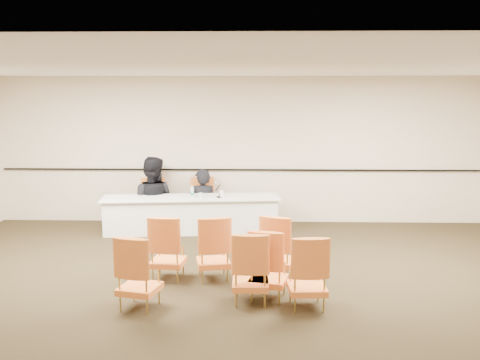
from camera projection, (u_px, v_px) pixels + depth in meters
The scene contains 21 objects.
floor at pixel (231, 292), 7.25m from camera, with size 10.00×10.00×0.00m, color black.
ceiling at pixel (230, 67), 6.76m from camera, with size 10.00×10.00×0.00m, color white.
wall_back at pixel (239, 150), 10.95m from camera, with size 10.00×0.04×3.00m, color beige.
wall_rail at pixel (239, 170), 10.98m from camera, with size 9.80×0.04×0.03m, color black.
panel_table at pixel (191, 214), 10.33m from camera, with size 3.40×0.79×0.68m, color silver, non-canonical shape.
panelist_main at pixel (202, 209), 10.86m from camera, with size 0.61×0.40×1.67m, color black.
panelist_main_chair at pixel (202, 202), 10.84m from camera, with size 0.50×0.50×0.95m, color orange, non-canonical shape.
panelist_second at pixel (152, 205), 10.78m from camera, with size 0.96×0.75×1.97m, color black.
panelist_second_chair at pixel (152, 203), 10.77m from camera, with size 0.50×0.50×0.95m, color orange, non-canonical shape.
papers at pixel (216, 197), 10.29m from camera, with size 0.30×0.22×0.00m, color white.
microphone at pixel (219, 190), 10.21m from camera, with size 0.11×0.21×0.29m, color black, non-canonical shape.
water_bottle at pixel (192, 191), 10.26m from camera, with size 0.07×0.07×0.23m, color teal, non-canonical shape.
drinking_glass at pixel (201, 195), 10.21m from camera, with size 0.06×0.06×0.10m, color silver.
coffee_cup at pixel (221, 194), 10.24m from camera, with size 0.09×0.09×0.13m, color white.
aud_chair_front_left at pixel (168, 247), 7.70m from camera, with size 0.50×0.50×0.95m, color orange, non-canonical shape.
aud_chair_front_mid at pixel (213, 247), 7.68m from camera, with size 0.50×0.50×0.95m, color orange, non-canonical shape.
aud_chair_front_right at pixel (279, 246), 7.73m from camera, with size 0.50×0.50×0.95m, color orange, non-canonical shape.
aud_chair_back_left at pixel (139, 271), 6.66m from camera, with size 0.50×0.50×0.95m, color orange, non-canonical shape.
aud_chair_back_mid at pixel (250, 267), 6.81m from camera, with size 0.50×0.50×0.95m, color orange, non-canonical shape.
aud_chair_back_right at pixel (307, 271), 6.66m from camera, with size 0.50×0.50×0.95m, color orange, non-canonical shape.
aud_chair_extra at pixel (268, 264), 6.95m from camera, with size 0.50×0.50×0.95m, color orange, non-canonical shape.
Camera 1 is at (0.31, -6.90, 2.69)m, focal length 40.00 mm.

